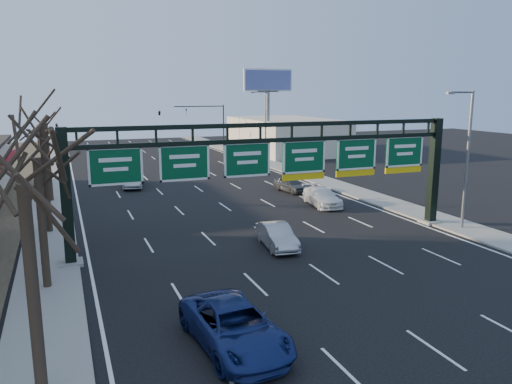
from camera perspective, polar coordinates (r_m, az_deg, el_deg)
name	(u,v)px	position (r m, az deg, el deg)	size (l,w,h in m)	color
ground	(345,288)	(23.84, 10.09, -10.77)	(160.00, 160.00, 0.00)	black
sidewalk_left	(51,214)	(39.74, -22.38, -2.38)	(3.00, 120.00, 0.12)	gray
sidewalk_right	(351,190)	(46.71, 10.75, 0.23)	(3.00, 120.00, 0.12)	gray
lane_markings	(217,201)	(41.44, -4.43, -1.09)	(21.60, 120.00, 0.01)	white
sign_gantry	(278,166)	(29.58, 2.58, 3.02)	(24.60, 1.20, 7.20)	black
building_right_distant	(285,135)	(75.98, 3.38, 6.50)	(12.00, 20.00, 5.00)	beige
tree_near	(19,146)	(14.83, -25.43, 4.75)	(3.60, 3.60, 8.86)	#2D2119
tree_gantry	(34,134)	(23.82, -24.01, 6.06)	(3.60, 3.60, 8.48)	#2D2119
tree_mid	(40,110)	(33.76, -23.47, 8.64)	(3.60, 3.60, 9.24)	#2D2119
tree_far	(44,110)	(43.76, -23.05, 8.60)	(3.60, 3.60, 8.86)	#2D2119
streetlight_near	(466,153)	(34.83, 22.90, 4.15)	(2.15, 0.22, 9.00)	slate
streetlight_far	(265,123)	(63.64, 1.00, 7.91)	(2.15, 0.22, 9.00)	slate
billboard_right	(268,91)	(69.10, 1.38, 11.48)	(7.00, 0.50, 12.00)	slate
traffic_signal_mast	(184,115)	(75.84, -8.20, 8.66)	(10.16, 0.54, 7.00)	black
car_blue_suv	(234,326)	(18.25, -2.49, -15.10)	(2.60, 5.63, 1.56)	navy
car_silver_sedan	(277,236)	(29.12, 2.40, -5.04)	(1.47, 4.21, 1.39)	#9F9FA3
car_white_wagon	(322,197)	(40.13, 7.55, -0.53)	(1.99, 4.90, 1.42)	white
car_grey_far	(291,185)	(45.35, 4.00, 0.86)	(1.58, 3.93, 1.34)	#424547
car_silver_distant	(132,179)	(48.91, -13.94, 1.50)	(1.73, 4.97, 1.64)	#B5B5BA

